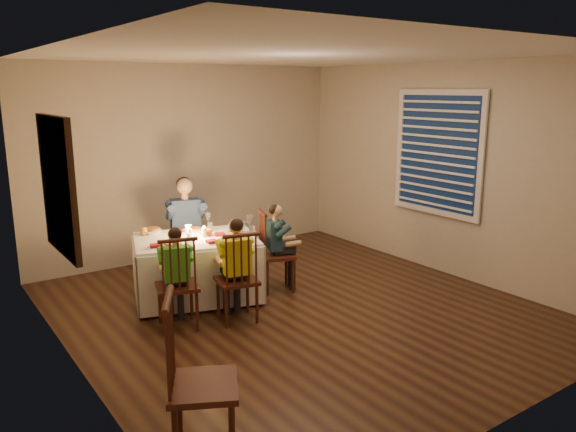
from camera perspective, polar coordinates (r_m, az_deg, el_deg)
ground at (r=6.02m, az=0.95°, el=-9.42°), size 5.00×5.00×0.00m
wall_left at (r=4.72m, az=-21.65°, el=-0.09°), size 0.02×5.00×2.60m
wall_right at (r=7.20m, az=15.66°, el=4.54°), size 0.02×5.00×2.60m
wall_back at (r=7.79m, az=-9.96°, el=5.43°), size 4.50×0.02×2.60m
ceiling at (r=5.58m, az=1.05°, el=16.12°), size 5.00×5.00×0.00m
dining_table at (r=6.25m, az=-9.31°, el=-3.95°), size 1.56×1.33×0.66m
chair_adult at (r=7.07m, az=-10.10°, el=-6.19°), size 0.47×0.46×0.94m
chair_near_left at (r=5.70m, az=-11.01°, el=-11.00°), size 0.47×0.46×0.94m
chair_near_right at (r=5.78m, az=-5.13°, el=-10.46°), size 0.46×0.45×0.94m
chair_end at (r=6.57m, az=-1.11°, el=-7.47°), size 0.48×0.49×0.94m
adult at (r=7.07m, az=-10.10°, el=-6.19°), size 0.55×0.52×1.25m
child_green at (r=5.70m, az=-11.01°, el=-11.00°), size 0.39×0.37×1.01m
child_yellow at (r=5.78m, az=-5.13°, el=-10.46°), size 0.41×0.39×1.06m
child_teal at (r=6.57m, az=-1.11°, el=-7.47°), size 0.39×0.40×1.01m
setting_adult at (r=6.49m, az=-9.49°, el=-1.42°), size 0.33×0.33×0.02m
setting_green at (r=5.93m, az=-11.58°, el=-2.87°), size 0.33×0.33×0.02m
setting_yellow at (r=5.99m, az=-6.07°, el=-2.50°), size 0.33×0.33×0.02m
setting_teal at (r=6.28m, az=-5.33°, el=-1.77°), size 0.33×0.33×0.02m
candle_left at (r=6.18m, az=-9.97°, el=-1.78°), size 0.06×0.06×0.10m
candle_right at (r=6.20m, az=-8.51°, el=-1.68°), size 0.06×0.06×0.10m
squash at (r=6.41m, az=-14.42°, el=-1.51°), size 0.09×0.09×0.09m
orange_fruit at (r=6.25m, az=-8.07°, el=-1.63°), size 0.08×0.08×0.08m
serving_bowl at (r=6.45m, az=-13.59°, el=-1.56°), size 0.23×0.23×0.05m
wall_mirror at (r=4.98m, az=-22.31°, el=2.84°), size 0.06×0.95×1.15m
window_blinds at (r=7.21m, az=14.91°, el=6.20°), size 0.07×1.34×1.54m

